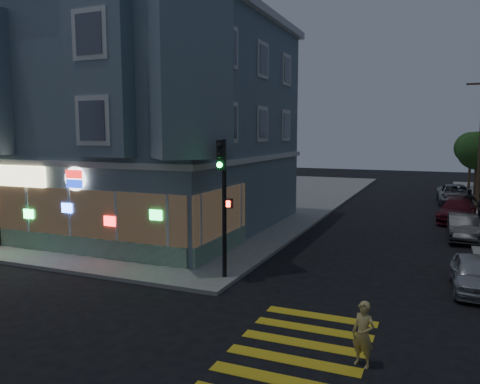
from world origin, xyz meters
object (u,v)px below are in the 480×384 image
Objects in this scene: pedestrian_b at (469,203)px; parked_car_a at (474,274)px; street_tree_far at (471,148)px; parked_car_d at (455,194)px; street_tree_near at (477,151)px; traffic_signal at (223,185)px; parked_car_b at (463,227)px; running_child at (363,334)px; parked_car_c at (457,211)px.

parked_car_a is (-0.60, -14.60, -0.42)m from pedestrian_b.
street_tree_far reaches higher than parked_car_a.
parked_car_a is 21.39m from parked_car_d.
parked_car_d is (-0.60, 6.79, -0.30)m from pedestrian_b.
street_tree_near is 4.50m from parked_car_d.
street_tree_near is 1.01× the size of parked_car_d.
street_tree_far reaches higher than parked_car_d.
street_tree_near is 1.08× the size of traffic_signal.
pedestrian_b reaches higher than parked_car_d.
parked_car_a is 8.33m from parked_car_b.
traffic_signal reaches higher than running_child.
parked_car_a is 0.67× the size of parked_car_d.
running_child is 0.31× the size of traffic_signal.
traffic_signal reaches higher than parked_car_d.
pedestrian_b reaches higher than parked_car_c.
traffic_signal is at bearing 81.92° from pedestrian_b.
traffic_signal reaches higher than parked_car_c.
parked_car_c is 0.91× the size of parked_car_d.
street_tree_near is at bearing 50.17° from traffic_signal.
parked_car_d is at bearing 51.22° from traffic_signal.
pedestrian_b is at bearing 104.87° from running_child.
parked_car_c is (-0.10, 13.53, 0.09)m from parked_car_a.
pedestrian_b is 0.50× the size of parked_car_a.
street_tree_far is at bearing 54.54° from traffic_signal.
street_tree_near reaches higher than pedestrian_b.
parked_car_d reaches higher than parked_car_a.
parked_car_d is at bearing -65.73° from pedestrian_b.
running_child is at bearing -90.30° from parked_car_c.
parked_car_b is at bearing -95.41° from street_tree_near.
running_child is 0.29× the size of parked_car_d.
pedestrian_b is 6.31m from parked_car_b.
traffic_signal is (-8.75, -16.97, 2.45)m from pedestrian_b.
street_tree_near is at bearing 84.67° from parked_car_a.
street_tree_far is 18.98m from parked_car_c.
parked_car_a is (-1.50, -24.16, -3.34)m from street_tree_near.
parked_car_b is at bearing 103.53° from running_child.
running_child is 7.49m from traffic_signal.
pedestrian_b is 0.45× the size of parked_car_b.
street_tree_near is at bearing 88.39° from parked_car_c.
street_tree_near reaches higher than running_child.
street_tree_far is at bearing 107.48° from running_child.
street_tree_near reaches higher than parked_car_b.
running_child reaches higher than parked_car_d.
parked_car_d is 25.26m from traffic_signal.
parked_car_d reaches higher than parked_car_b.
street_tree_near is 11.23m from parked_car_c.
parked_car_a is 8.96m from traffic_signal.
street_tree_far is (0.00, 8.00, 0.00)m from street_tree_near.
running_child is 20.37m from parked_car_c.
parked_car_c is at bearing 43.30° from traffic_signal.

